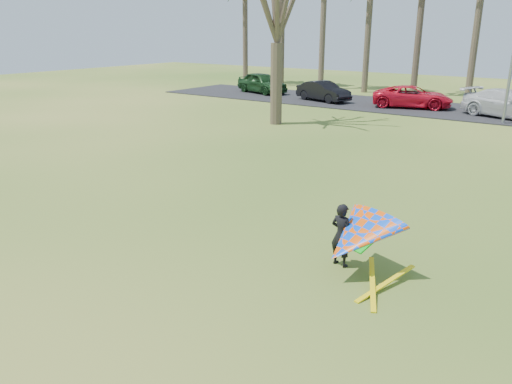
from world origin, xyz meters
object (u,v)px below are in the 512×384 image
Objects in this scene: car_3 at (509,104)px; kite_flyer at (355,237)px; car_1 at (323,91)px; car_2 at (413,97)px; car_0 at (262,83)px.

kite_flyer is at bearing -156.16° from car_3.
car_2 reaches higher than car_1.
kite_flyer is (12.92, -22.64, 0.10)m from car_1.
car_2 is 2.07× the size of kite_flyer.
kite_flyer is at bearing -133.91° from car_1.
car_1 is at bearing 80.54° from car_2.
car_1 is (6.15, -1.30, -0.11)m from car_0.
kite_flyer is (6.81, -23.26, 0.09)m from car_2.
car_1 is 0.77× the size of car_3.
car_3 is 2.24× the size of kite_flyer.
car_1 is 6.14m from car_2.
kite_flyer reaches higher than car_3.
car_0 is at bearing 71.58° from car_2.
car_0 is at bearing 106.95° from car_3.
kite_flyer is at bearing -123.88° from car_0.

